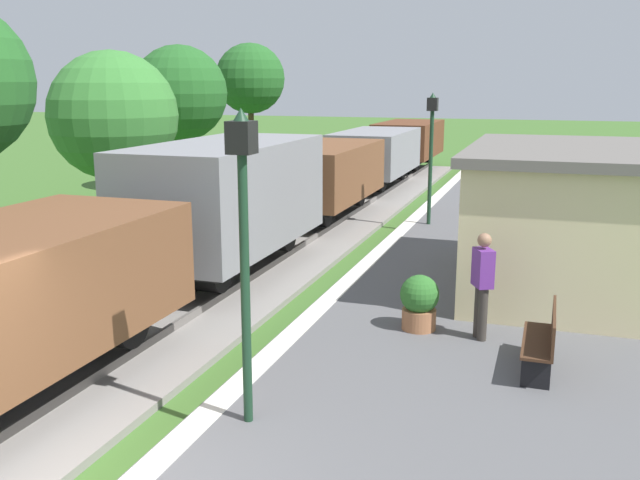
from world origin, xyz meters
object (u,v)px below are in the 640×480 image
station_hut (559,217)px  tree_field_left (180,94)px  freight_train (319,177)px  potted_planter (419,301)px  tree_trackside_far (113,116)px  bench_down_platform (550,223)px  tree_field_distant (250,79)px  bench_near_hut (544,340)px  lamp_post_far (432,134)px  lamp_post_near (243,212)px  person_waiting (482,282)px

station_hut → tree_field_left: tree_field_left is taller
station_hut → freight_train: bearing=141.2°
potted_planter → tree_trackside_far: 11.69m
freight_train → bench_down_platform: freight_train is taller
freight_train → tree_trackside_far: bearing=-149.9°
tree_field_left → station_hut: bearing=-35.9°
station_hut → potted_planter: 4.08m
freight_train → tree_field_distant: bearing=122.1°
bench_near_hut → potted_planter: size_ratio=1.64×
station_hut → potted_planter: station_hut is taller
lamp_post_far → freight_train: bearing=178.2°
freight_train → tree_field_left: 9.02m
bench_down_platform → potted_planter: bearing=-104.5°
lamp_post_far → tree_field_left: bearing=155.5°
freight_train → tree_field_left: bearing=147.0°
station_hut → bench_down_platform: size_ratio=3.87×
lamp_post_near → tree_field_distant: size_ratio=0.61×
station_hut → tree_trackside_far: (-11.84, 2.54, 1.66)m
freight_train → tree_field_left: (-7.30, 4.75, 2.34)m
person_waiting → potted_planter: bearing=-34.2°
tree_trackside_far → tree_field_distant: tree_field_distant is taller
lamp_post_far → tree_trackside_far: 8.87m
bench_down_platform → potted_planter: potted_planter is taller
bench_near_hut → tree_trackside_far: bearing=148.9°
bench_near_hut → lamp_post_near: bearing=-141.4°
freight_train → bench_down_platform: 6.82m
potted_planter → lamp_post_near: size_ratio=0.25×
person_waiting → lamp_post_far: bearing=-102.2°
tree_field_distant → lamp_post_far: bearing=-48.1°
person_waiting → tree_field_left: size_ratio=0.30×
bench_down_platform → tree_field_distant: 19.84m
person_waiting → tree_field_distant: (-13.27, 21.01, 3.21)m
station_hut → person_waiting: size_ratio=3.39×
bench_down_platform → potted_planter: 7.81m
freight_train → potted_planter: freight_train is taller
lamp_post_near → tree_field_left: 20.42m
bench_near_hut → potted_planter: 2.28m
bench_near_hut → tree_trackside_far: tree_trackside_far is taller
bench_near_hut → tree_field_left: tree_field_left is taller
station_hut → person_waiting: station_hut is taller
bench_near_hut → potted_planter: potted_planter is taller
bench_down_platform → tree_trackside_far: 12.10m
lamp_post_near → tree_field_left: bearing=121.5°
station_hut → lamp_post_far: (-3.45, 5.36, 1.15)m
lamp_post_far → tree_trackside_far: size_ratio=0.73×
lamp_post_near → lamp_post_far: bearing=90.0°
bench_down_platform → tree_field_left: tree_field_left is taller
freight_train → potted_planter: (4.70, -8.84, -0.74)m
potted_planter → lamp_post_far: bearing=98.8°
lamp_post_far → tree_trackside_far: (-8.39, -2.82, 0.51)m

